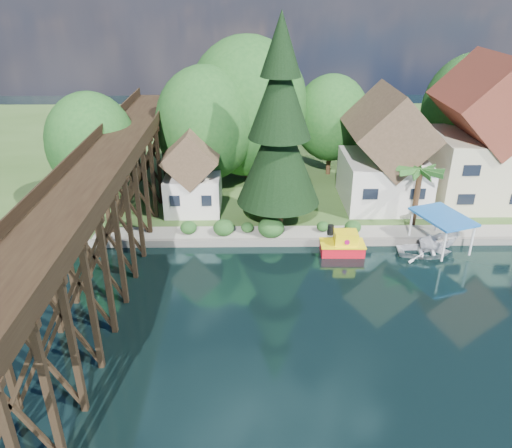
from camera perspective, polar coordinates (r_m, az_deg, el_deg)
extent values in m
plane|color=black|center=(35.30, 8.87, -8.60)|extent=(140.00, 140.00, 0.00)
cube|color=#304D1F|center=(65.89, 4.33, 8.52)|extent=(140.00, 52.00, 0.50)
cube|color=slate|center=(42.65, 12.57, -2.00)|extent=(60.00, 0.40, 0.62)
cube|color=gray|center=(44.17, 14.77, -0.93)|extent=(50.00, 2.60, 0.06)
cube|color=black|center=(24.60, -26.40, -17.39)|extent=(4.00, 0.36, 8.00)
cube|color=black|center=(26.78, -23.67, -12.86)|extent=(4.00, 0.36, 8.00)
cube|color=black|center=(29.14, -21.45, -9.01)|extent=(4.00, 0.36, 8.00)
cube|color=black|center=(31.65, -19.61, -5.75)|extent=(4.00, 0.36, 8.00)
cube|color=black|center=(34.28, -18.06, -2.97)|extent=(4.00, 0.36, 8.00)
cube|color=black|center=(37.00, -16.74, -0.59)|extent=(4.00, 0.36, 8.00)
cube|color=black|center=(39.79, -15.61, 1.46)|extent=(4.00, 0.36, 8.00)
cube|color=black|center=(42.64, -14.62, 3.24)|extent=(4.00, 0.36, 8.00)
cube|color=black|center=(45.53, -13.76, 4.79)|extent=(4.00, 0.36, 8.00)
cube|color=black|center=(48.46, -13.00, 6.16)|extent=(4.00, 0.36, 8.00)
cube|color=black|center=(51.43, -12.32, 7.36)|extent=(4.00, 0.36, 8.00)
cube|color=black|center=(54.42, -11.71, 8.44)|extent=(4.00, 0.36, 8.00)
cube|color=black|center=(57.43, -11.16, 9.40)|extent=(4.00, 0.36, 8.00)
cube|color=black|center=(38.51, -18.99, 6.67)|extent=(0.35, 44.00, 0.35)
cube|color=black|center=(37.56, -13.88, 6.87)|extent=(0.35, 44.00, 0.35)
cube|color=black|center=(37.91, -16.53, 7.21)|extent=(4.00, 44.00, 0.30)
cube|color=black|center=(38.33, -19.53, 7.85)|extent=(0.12, 44.00, 0.80)
cube|color=black|center=(37.25, -13.64, 8.12)|extent=(0.12, 44.00, 0.80)
cube|color=silver|center=(49.48, 14.28, 4.88)|extent=(7.50, 8.00, 4.50)
cube|color=#463525|center=(48.00, 14.93, 10.40)|extent=(7.64, 8.64, 7.64)
cube|color=black|center=(45.24, 12.95, 3.34)|extent=(1.35, 0.08, 1.00)
cube|color=black|center=(46.41, 18.00, 3.29)|extent=(1.35, 0.08, 1.00)
cube|color=beige|center=(52.64, 23.83, 5.87)|extent=(8.50, 8.50, 6.50)
cube|color=#5F291C|center=(51.08, 25.10, 12.51)|extent=(8.65, 9.18, 8.65)
cube|color=black|center=(47.89, 23.23, 4.54)|extent=(1.53, 0.08, 1.00)
cube|color=silver|center=(46.88, -7.14, 3.67)|extent=(5.00, 5.00, 3.50)
cube|color=#463525|center=(45.67, -7.38, 7.79)|extent=(5.09, 5.40, 5.09)
cube|color=black|center=(44.67, -9.26, 2.62)|extent=(0.90, 0.08, 1.00)
cube|color=black|center=(44.34, -5.67, 2.66)|extent=(0.90, 0.08, 1.00)
cylinder|color=#382314|center=(50.79, -5.54, 6.12)|extent=(0.50, 0.50, 4.50)
ellipsoid|color=#1B4C1B|center=(49.40, -5.78, 11.31)|extent=(4.40, 4.40, 5.06)
cylinder|color=#382314|center=(54.33, -0.99, 7.81)|extent=(0.50, 0.50, 4.95)
ellipsoid|color=#1B4C1B|center=(52.95, -1.04, 13.20)|extent=(5.00, 5.00, 5.75)
cylinder|color=#382314|center=(56.11, 8.33, 7.65)|extent=(0.50, 0.50, 4.05)
ellipsoid|color=#1B4C1B|center=(54.95, 8.61, 11.88)|extent=(4.00, 4.00, 4.60)
cylinder|color=#382314|center=(60.24, 22.70, 7.40)|extent=(0.50, 0.50, 4.50)
ellipsoid|color=#1B4C1B|center=(59.08, 23.49, 11.76)|extent=(4.60, 4.60, 5.29)
cylinder|color=#382314|center=(49.06, -17.63, 3.98)|extent=(0.50, 0.50, 4.05)
ellipsoid|color=#1B4C1B|center=(47.72, -18.31, 8.75)|extent=(4.00, 4.00, 4.60)
ellipsoid|color=#193D16|center=(42.21, -3.73, -0.24)|extent=(1.98, 1.98, 1.53)
ellipsoid|color=#193D16|center=(42.50, -1.01, -0.26)|extent=(1.54, 1.54, 1.19)
ellipsoid|color=#193D16|center=(41.97, 1.72, -0.23)|extent=(2.20, 2.20, 1.70)
ellipsoid|color=#193D16|center=(42.69, -7.73, -0.25)|extent=(1.76, 1.76, 1.36)
ellipsoid|color=#193D16|center=(43.04, 7.68, -0.14)|extent=(1.54, 1.54, 1.19)
ellipsoid|color=#193D16|center=(43.18, 11.02, -0.20)|extent=(1.76, 1.76, 1.36)
cylinder|color=#382314|center=(43.76, 2.51, 2.01)|extent=(0.97, 0.97, 3.24)
cone|color=black|center=(42.03, 2.63, 8.09)|extent=(7.14, 7.14, 8.65)
cone|color=black|center=(40.82, 2.78, 14.61)|extent=(5.19, 5.19, 7.03)
cone|color=black|center=(40.25, 2.90, 19.90)|extent=(3.24, 3.24, 4.87)
cylinder|color=#382314|center=(45.40, 17.83, 2.69)|extent=(0.48, 0.48, 4.77)
ellipsoid|color=#21521B|center=(44.49, 18.28, 5.77)|extent=(4.13, 4.13, 1.09)
cube|color=red|center=(40.98, 9.79, -2.81)|extent=(3.47, 1.90, 0.91)
cube|color=yellow|center=(40.75, 9.84, -2.20)|extent=(3.58, 2.02, 0.11)
cube|color=yellow|center=(40.57, 10.21, -1.60)|extent=(1.86, 1.41, 1.14)
cylinder|color=black|center=(40.04, 8.52, -0.66)|extent=(0.50, 0.50, 0.80)
cylinder|color=#AC0D55|center=(39.95, 10.37, -2.07)|extent=(0.41, 0.10, 0.41)
cylinder|color=#AC0D55|center=(41.19, 10.06, -1.15)|extent=(0.41, 0.10, 0.41)
cylinder|color=#AC0D55|center=(40.73, 11.48, -1.60)|extent=(0.10, 0.41, 0.41)
imported|color=white|center=(42.28, 18.69, -2.87)|extent=(4.57, 3.49, 0.89)
imported|color=silver|center=(43.42, 20.16, -1.88)|extent=(4.11, 2.66, 1.49)
cube|color=blue|center=(42.49, 20.61, 0.79)|extent=(4.69, 5.59, 0.18)
cylinder|color=white|center=(42.55, 23.47, -1.71)|extent=(0.18, 0.18, 2.68)
cylinder|color=white|center=(45.26, 20.01, 0.55)|extent=(0.18, 0.18, 2.68)
cylinder|color=white|center=(40.84, 20.71, -2.35)|extent=(0.18, 0.18, 2.68)
cylinder|color=white|center=(43.66, 17.29, 0.03)|extent=(0.18, 0.18, 2.68)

